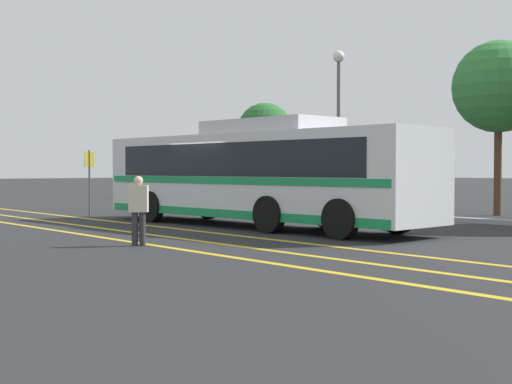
{
  "coord_description": "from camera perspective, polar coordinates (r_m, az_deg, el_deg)",
  "views": [
    {
      "loc": [
        17.26,
        -13.27,
        1.71
      ],
      "look_at": [
        1.21,
        0.35,
        1.03
      ],
      "focal_mm": 50.0,
      "sensor_mm": 36.0,
      "label": 1
    }
  ],
  "objects": [
    {
      "name": "parked_car_1",
      "position": [
        27.7,
        0.11,
        -0.29
      ],
      "size": [
        4.4,
        2.02,
        1.34
      ],
      "rotation": [
        0.0,
        0.0,
        -1.63
      ],
      "color": "black",
      "rests_on": "ground_plane"
    },
    {
      "name": "lane_strip_1",
      "position": [
        18.92,
        -8.74,
        -3.35
      ],
      "size": [
        31.72,
        0.2,
        0.01
      ],
      "primitive_type": "cube",
      "rotation": [
        0.0,
        0.0,
        1.57
      ],
      "color": "gold",
      "rests_on": "ground_plane"
    },
    {
      "name": "transit_bus",
      "position": [
        21.04,
        0.04,
        1.49
      ],
      "size": [
        12.14,
        3.15,
        3.14
      ],
      "rotation": [
        0.0,
        0.0,
        1.63
      ],
      "color": "silver",
      "rests_on": "ground_plane"
    },
    {
      "name": "lane_strip_0",
      "position": [
        19.77,
        -4.88,
        -3.11
      ],
      "size": [
        31.72,
        0.2,
        0.01
      ],
      "primitive_type": "cube",
      "rotation": [
        0.0,
        0.0,
        1.57
      ],
      "color": "gold",
      "rests_on": "ground_plane"
    },
    {
      "name": "tree_2",
      "position": [
        36.21,
        0.73,
        4.87
      ],
      "size": [
        2.86,
        2.86,
        5.07
      ],
      "color": "#513823",
      "rests_on": "ground_plane"
    },
    {
      "name": "pedestrian_0",
      "position": [
        16.04,
        -9.38,
        -1.16
      ],
      "size": [
        0.44,
        0.46,
        1.55
      ],
      "rotation": [
        0.0,
        0.0,
        0.86
      ],
      "color": "#2D2D33",
      "rests_on": "ground_plane"
    },
    {
      "name": "tree_1",
      "position": [
        27.78,
        18.84,
        7.95
      ],
      "size": [
        3.37,
        3.37,
        6.41
      ],
      "color": "#513823",
      "rests_on": "ground_plane"
    },
    {
      "name": "ground_plane",
      "position": [
        21.84,
        -2.74,
        -2.65
      ],
      "size": [
        220.0,
        220.0,
        0.0
      ],
      "primitive_type": "plane",
      "color": "#262628"
    },
    {
      "name": "bus_stop_sign",
      "position": [
        26.35,
        -13.19,
        1.36
      ],
      "size": [
        0.07,
        0.4,
        2.39
      ],
      "rotation": [
        0.0,
        0.0,
        1.63
      ],
      "color": "#59595E",
      "rests_on": "ground_plane"
    },
    {
      "name": "street_lamp",
      "position": [
        28.23,
        6.62,
        7.22
      ],
      "size": [
        0.45,
        0.45,
        6.33
      ],
      "color": "#59595E",
      "rests_on": "ground_plane"
    },
    {
      "name": "curb_strip",
      "position": [
        25.63,
        10.8,
        -1.84
      ],
      "size": [
        39.72,
        0.36,
        0.15
      ],
      "primitive_type": "cube",
      "color": "#99999E",
      "rests_on": "ground_plane"
    },
    {
      "name": "lane_strip_2",
      "position": [
        18.26,
        -12.3,
        -3.56
      ],
      "size": [
        31.72,
        0.2,
        0.01
      ],
      "primitive_type": "cube",
      "rotation": [
        0.0,
        0.0,
        1.57
      ],
      "color": "gold",
      "rests_on": "ground_plane"
    },
    {
      "name": "parked_car_0",
      "position": [
        32.28,
        -6.06,
        0.03
      ],
      "size": [
        4.23,
        2.02,
        1.35
      ],
      "rotation": [
        0.0,
        0.0,
        1.62
      ],
      "color": "black",
      "rests_on": "ground_plane"
    }
  ]
}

